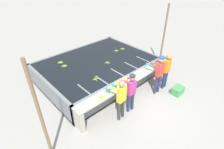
# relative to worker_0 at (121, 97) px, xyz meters

# --- Properties ---
(ground_plane) EXTENTS (80.00, 80.00, 0.00)m
(ground_plane) POSITION_rel_worker_0_xyz_m (1.09, 0.31, -0.98)
(ground_plane) COLOR #A3A099
(ground_plane) RESTS_ON ground
(wash_tank) EXTENTS (5.13, 3.83, 0.90)m
(wash_tank) POSITION_rel_worker_0_xyz_m (1.09, 2.65, -0.53)
(wash_tank) COLOR gray
(wash_tank) RESTS_ON ground
(work_ledge) EXTENTS (5.13, 0.45, 0.90)m
(work_ledge) POSITION_rel_worker_0_xyz_m (1.09, 0.53, -0.32)
(work_ledge) COLOR #B7B2A3
(work_ledge) RESTS_ON ground
(worker_0) EXTENTS (0.43, 0.72, 1.64)m
(worker_0) POSITION_rel_worker_0_xyz_m (0.00, 0.00, 0.00)
(worker_0) COLOR #38383D
(worker_0) RESTS_ON ground
(worker_1) EXTENTS (0.45, 0.73, 1.60)m
(worker_1) POSITION_rel_worker_0_xyz_m (0.56, 0.04, -0.01)
(worker_1) COLOR navy
(worker_1) RESTS_ON ground
(worker_2) EXTENTS (0.46, 0.74, 1.74)m
(worker_2) POSITION_rel_worker_0_xyz_m (2.20, -0.01, 0.09)
(worker_2) COLOR navy
(worker_2) RESTS_ON ground
(worker_3) EXTENTS (0.43, 0.72, 1.67)m
(worker_3) POSITION_rel_worker_0_xyz_m (2.74, -0.01, 0.02)
(worker_3) COLOR navy
(worker_3) RESTS_ON ground
(banana_bunch_floating_0) EXTENTS (0.28, 0.28, 0.08)m
(banana_bunch_floating_0) POSITION_rel_worker_0_xyz_m (-0.29, 3.24, -0.06)
(banana_bunch_floating_0) COLOR #9EC642
(banana_bunch_floating_0) RESTS_ON wash_tank
(banana_bunch_floating_1) EXTENTS (0.28, 0.28, 0.08)m
(banana_bunch_floating_1) POSITION_rel_worker_0_xyz_m (0.08, 1.48, -0.06)
(banana_bunch_floating_1) COLOR #7FAD33
(banana_bunch_floating_1) RESTS_ON wash_tank
(banana_bunch_floating_2) EXTENTS (0.28, 0.28, 0.08)m
(banana_bunch_floating_2) POSITION_rel_worker_0_xyz_m (-0.26, 3.65, -0.06)
(banana_bunch_floating_2) COLOR #93BC3D
(banana_bunch_floating_2) RESTS_ON wash_tank
(banana_bunch_floating_3) EXTENTS (0.27, 0.28, 0.08)m
(banana_bunch_floating_3) POSITION_rel_worker_0_xyz_m (2.90, 2.74, -0.06)
(banana_bunch_floating_3) COLOR #7FAD33
(banana_bunch_floating_3) RESTS_ON wash_tank
(banana_bunch_floating_4) EXTENTS (0.28, 0.28, 0.08)m
(banana_bunch_floating_4) POSITION_rel_worker_0_xyz_m (2.50, 2.80, -0.06)
(banana_bunch_floating_4) COLOR #9EC642
(banana_bunch_floating_4) RESTS_ON wash_tank
(banana_bunch_floating_5) EXTENTS (0.27, 0.27, 0.08)m
(banana_bunch_floating_5) POSITION_rel_worker_0_xyz_m (1.31, 2.16, -0.06)
(banana_bunch_floating_5) COLOR #75A333
(banana_bunch_floating_5) RESTS_ON wash_tank
(banana_bunch_ledge_0) EXTENTS (0.27, 0.28, 0.08)m
(banana_bunch_ledge_0) POSITION_rel_worker_0_xyz_m (-0.44, 0.48, -0.06)
(banana_bunch_ledge_0) COLOR #93BC3D
(banana_bunch_ledge_0) RESTS_ON work_ledge
(knife_0) EXTENTS (0.35, 0.03, 0.02)m
(knife_0) POSITION_rel_worker_0_xyz_m (0.79, 0.60, -0.07)
(knife_0) COLOR silver
(knife_0) RESTS_ON work_ledge
(knife_1) EXTENTS (0.35, 0.12, 0.02)m
(knife_1) POSITION_rel_worker_0_xyz_m (3.13, 0.43, -0.07)
(knife_1) COLOR silver
(knife_1) RESTS_ON work_ledge
(crate) EXTENTS (0.55, 0.39, 0.32)m
(crate) POSITION_rel_worker_0_xyz_m (2.78, -0.71, -0.82)
(crate) COLOR #4C9E56
(crate) RESTS_ON ground
(support_post_left) EXTENTS (0.09, 0.09, 3.20)m
(support_post_left) POSITION_rel_worker_0_xyz_m (-2.51, 0.35, 0.62)
(support_post_left) COLOR #846647
(support_post_left) RESTS_ON ground
(support_post_right) EXTENTS (0.09, 0.09, 3.20)m
(support_post_right) POSITION_rel_worker_0_xyz_m (4.48, 1.35, 0.62)
(support_post_right) COLOR #846647
(support_post_right) RESTS_ON ground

